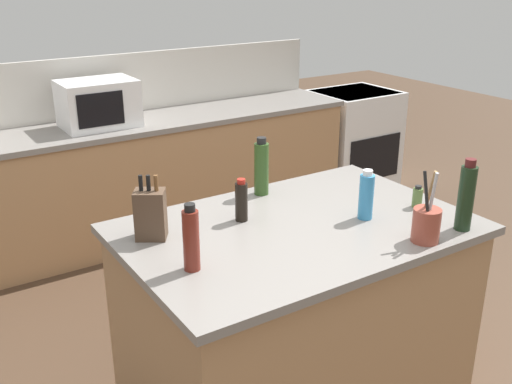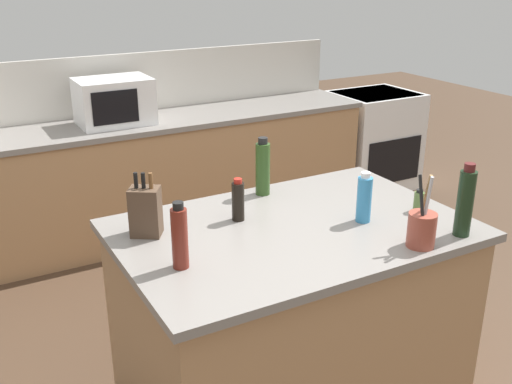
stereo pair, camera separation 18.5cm
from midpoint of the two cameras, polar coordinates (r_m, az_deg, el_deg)
back_counter_run at (r=4.86m, az=-6.42°, el=1.81°), size 3.17×0.66×0.94m
wall_backsplash at (r=4.96m, az=-8.20°, el=10.49°), size 3.13×0.03×0.46m
kitchen_island at (r=2.97m, az=5.17°, el=-11.56°), size 1.59×1.05×0.94m
range_oven at (r=5.88m, az=11.94°, el=4.88°), size 0.76×0.65×0.92m
microwave at (r=4.53m, az=-12.22°, el=8.43°), size 0.53×0.39×0.34m
knife_block at (r=2.64m, az=-8.52°, el=-1.83°), size 0.16×0.15×0.29m
utensil_crock at (r=2.64m, az=17.45°, el=-3.35°), size 0.12×0.12×0.32m
dish_soap_bottle at (r=2.81m, az=12.13°, el=-0.63°), size 0.07×0.07×0.24m
wine_bottle at (r=2.78m, az=21.11°, el=-0.92°), size 0.07×0.07×0.33m
soy_sauce_bottle at (r=2.76m, az=0.19°, el=-0.86°), size 0.06×0.06×0.20m
spice_jar_oregano at (r=3.01m, az=16.95°, el=-0.85°), size 0.05×0.05×0.11m
olive_oil_bottle at (r=3.06m, az=2.38°, el=2.29°), size 0.07×0.07×0.30m
vinegar_bottle at (r=2.34m, az=-5.04°, el=-4.34°), size 0.07×0.07×0.28m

